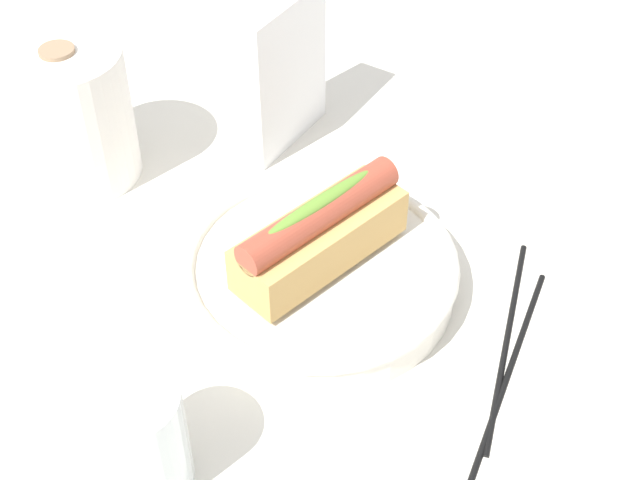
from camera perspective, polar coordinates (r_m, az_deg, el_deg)
name	(u,v)px	position (r m, az deg, el deg)	size (l,w,h in m)	color
ground_plane	(313,267)	(0.77, -0.44, -1.72)	(2.40, 2.40, 0.00)	silver
serving_bowl	(320,272)	(0.74, 0.00, -2.03)	(0.23, 0.23, 0.04)	silver
hotdog_front	(320,233)	(0.71, 0.00, 0.46)	(0.16, 0.09, 0.06)	tan
water_glass	(137,444)	(0.63, -11.34, -12.37)	(0.07, 0.07, 0.09)	white
paper_towel_roll	(71,115)	(0.86, -15.28, 7.54)	(0.11, 0.11, 0.13)	white
napkin_box	(275,70)	(0.87, -2.84, 10.57)	(0.11, 0.04, 0.15)	white
chopstick_near	(508,338)	(0.73, 11.64, -6.01)	(0.01, 0.01, 0.22)	black
chopstick_far	(509,370)	(0.71, 11.74, -7.99)	(0.01, 0.01, 0.22)	black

